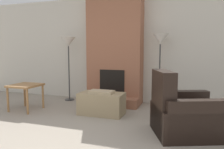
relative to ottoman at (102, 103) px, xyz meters
The scene contains 7 objects.
wall_back 1.67m from the ottoman, 92.60° to the left, with size 8.35×0.06×2.60m, color beige.
fireplace 1.43m from the ottoman, 93.29° to the left, with size 1.31×0.73×2.60m.
ottoman is the anchor object (origin of this frame).
armchair 1.67m from the ottoman, 20.43° to the right, with size 1.22×1.12×0.98m.
side_table 1.68m from the ottoman, behind, with size 0.57×0.58×0.56m.
floor_lamp_left 1.94m from the ottoman, 144.28° to the left, with size 0.36×0.36×1.60m.
floor_lamp_right 1.82m from the ottoman, 41.09° to the left, with size 0.36×0.36×1.63m.
Camera 1 is at (1.63, -2.13, 1.29)m, focal length 35.00 mm.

